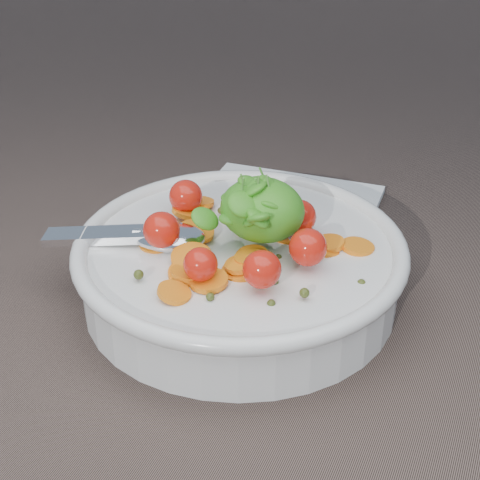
% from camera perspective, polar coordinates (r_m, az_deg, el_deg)
% --- Properties ---
extents(ground, '(6.00, 6.00, 0.00)m').
position_cam_1_polar(ground, '(0.57, -2.04, -5.38)').
color(ground, brown).
rests_on(ground, ground).
extents(bowl, '(0.27, 0.25, 0.11)m').
position_cam_1_polar(bowl, '(0.56, -0.01, -1.88)').
color(bowl, silver).
rests_on(bowl, ground).
extents(napkin, '(0.18, 0.16, 0.01)m').
position_cam_1_polar(napkin, '(0.70, 3.35, 2.46)').
color(napkin, white).
rests_on(napkin, ground).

